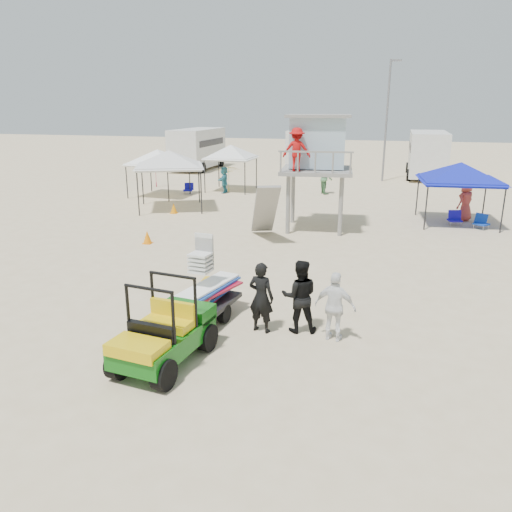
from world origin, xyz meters
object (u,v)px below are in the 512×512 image
(utility_cart, at_px, (162,327))
(surf_trailer, at_px, (204,290))
(man_left, at_px, (261,297))
(canopy_blue, at_px, (461,166))
(lifeguard_tower, at_px, (316,147))

(utility_cart, bearing_deg, surf_trailer, 89.90)
(man_left, height_order, canopy_blue, canopy_blue)
(surf_trailer, xyz_separation_m, lifeguard_tower, (1.02, 10.25, 2.67))
(man_left, bearing_deg, utility_cart, 64.07)
(lifeguard_tower, bearing_deg, canopy_blue, 23.32)
(surf_trailer, bearing_deg, utility_cart, -90.10)
(canopy_blue, bearing_deg, man_left, -112.70)
(utility_cart, distance_m, surf_trailer, 2.33)
(surf_trailer, distance_m, man_left, 1.55)
(surf_trailer, xyz_separation_m, canopy_blue, (7.01, 12.84, 1.80))
(utility_cart, bearing_deg, man_left, 53.21)
(man_left, distance_m, canopy_blue, 14.34)
(surf_trailer, height_order, lifeguard_tower, lifeguard_tower)
(surf_trailer, distance_m, canopy_blue, 14.73)
(lifeguard_tower, height_order, canopy_blue, lifeguard_tower)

